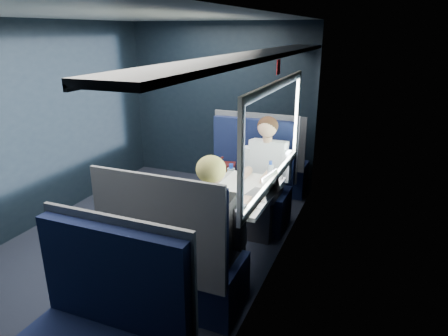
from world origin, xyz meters
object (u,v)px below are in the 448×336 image
at_px(table, 237,198).
at_px(seat_row_front, 269,165).
at_px(seat_bay_far, 177,264).
at_px(woman, 214,225).
at_px(seat_bay_near, 246,187).
at_px(bottle_small, 270,172).
at_px(man, 265,171).
at_px(cup, 280,175).
at_px(laptop, 265,190).

bearing_deg(table, seat_row_front, 95.80).
relative_size(seat_bay_far, woman, 0.95).
height_order(seat_bay_near, seat_bay_far, same).
relative_size(seat_bay_far, bottle_small, 6.08).
relative_size(seat_row_front, woman, 0.88).
height_order(seat_row_front, man, man).
bearing_deg(cup, seat_row_front, 109.49).
distance_m(seat_bay_near, bottle_small, 0.76).
bearing_deg(table, bottle_small, 60.52).
relative_size(seat_bay_near, bottle_small, 6.08).
xyz_separation_m(seat_row_front, woman, (0.25, -2.50, 0.32)).
distance_m(seat_bay_near, woman, 1.63).
bearing_deg(table, cup, 55.93).
bearing_deg(seat_bay_near, bottle_small, -49.97).
height_order(seat_row_front, cup, seat_row_front).
height_order(seat_bay_far, bottle_small, seat_bay_far).
relative_size(seat_bay_far, cup, 13.83).
relative_size(woman, cup, 14.51).
bearing_deg(table, woman, -84.55).
bearing_deg(seat_bay_near, woman, -80.44).
bearing_deg(man, table, -95.52).
xyz_separation_m(table, bottle_small, (0.21, 0.38, 0.17)).
bearing_deg(table, seat_bay_far, -101.78).
height_order(seat_bay_far, cup, seat_bay_far).
relative_size(seat_row_front, cup, 12.73).
distance_m(seat_bay_far, woman, 0.43).
bearing_deg(seat_bay_far, seat_bay_near, 90.52).
distance_m(seat_row_front, cup, 1.49).
bearing_deg(bottle_small, seat_bay_far, -107.56).
height_order(seat_bay_far, man, man).
bearing_deg(seat_row_front, laptop, -75.77).
xyz_separation_m(woman, cup, (0.23, 1.15, 0.06)).
xyz_separation_m(table, woman, (0.07, -0.71, 0.06)).
bearing_deg(woman, seat_row_front, 95.70).
bearing_deg(seat_bay_near, seat_row_front, 89.01).
bearing_deg(laptop, man, 106.27).
xyz_separation_m(seat_bay_near, woman, (0.27, -1.58, 0.31)).
bearing_deg(laptop, table, 171.76).
bearing_deg(cup, table, -124.07).
height_order(seat_bay_near, laptop, seat_bay_near).
bearing_deg(laptop, bottle_small, 99.32).
height_order(table, laptop, laptop).
height_order(woman, cup, woman).
height_order(seat_row_front, laptop, seat_row_front).
bearing_deg(table, man, 84.48).
height_order(man, laptop, man).
distance_m(man, cup, 0.35).
xyz_separation_m(seat_bay_far, seat_row_front, (0.00, 2.67, -0.00)).
xyz_separation_m(woman, laptop, (0.22, 0.67, 0.08)).
xyz_separation_m(man, cup, (0.23, -0.26, 0.07)).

